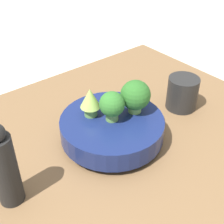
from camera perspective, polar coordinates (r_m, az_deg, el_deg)
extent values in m
plane|color=beige|center=(0.75, -2.85, -7.76)|extent=(6.00, 6.00, 0.00)
cube|color=brown|center=(0.74, -2.89, -6.70)|extent=(0.95, 0.67, 0.04)
cylinder|color=navy|center=(0.73, 0.00, -4.69)|extent=(0.11, 0.11, 0.01)
cylinder|color=navy|center=(0.71, 0.00, -2.84)|extent=(0.23, 0.23, 0.05)
cylinder|color=#7AB256|center=(0.71, 4.19, 0.80)|extent=(0.03, 0.03, 0.02)
sphere|color=#286023|center=(0.69, 4.31, 3.11)|extent=(0.07, 0.07, 0.07)
cylinder|color=#609347|center=(0.69, 0.00, -0.64)|extent=(0.03, 0.03, 0.02)
sphere|color=#2D6B28|center=(0.67, 0.00, 1.45)|extent=(0.06, 0.06, 0.06)
cylinder|color=#609347|center=(0.70, -3.91, 0.23)|extent=(0.03, 0.03, 0.02)
cone|color=#93B751|center=(0.68, -4.03, 2.56)|extent=(0.05, 0.05, 0.05)
cylinder|color=black|center=(0.83, 12.74, 3.40)|extent=(0.08, 0.08, 0.09)
cylinder|color=black|center=(0.59, -18.94, -10.13)|extent=(0.05, 0.05, 0.15)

